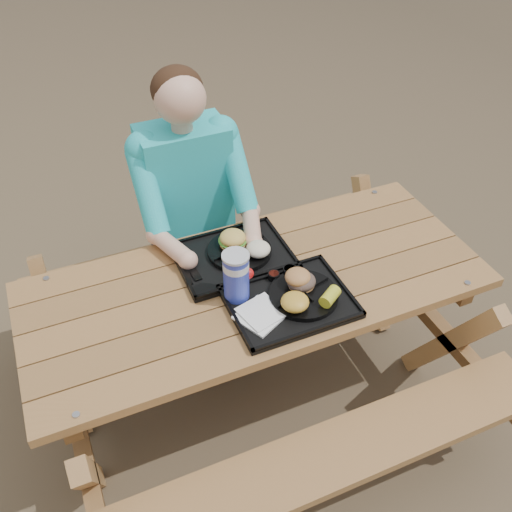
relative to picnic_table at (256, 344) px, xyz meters
name	(u,v)px	position (x,y,z in m)	size (l,w,h in m)	color
ground	(256,395)	(0.00, 0.00, -0.38)	(60.00, 60.00, 0.00)	#999999
picnic_table	(256,344)	(0.00, 0.00, 0.00)	(1.80, 1.49, 0.75)	#999999
tray_near	(289,302)	(0.07, -0.16, 0.39)	(0.45, 0.35, 0.02)	black
tray_far	(234,258)	(-0.03, 0.15, 0.39)	(0.45, 0.35, 0.02)	black
plate_near	(303,295)	(0.12, -0.17, 0.41)	(0.26, 0.26, 0.02)	black
plate_far	(240,251)	(0.00, 0.16, 0.41)	(0.26, 0.26, 0.02)	black
napkin_stack	(260,315)	(-0.07, -0.20, 0.40)	(0.15, 0.15, 0.02)	white
soda_cup	(236,277)	(-0.11, -0.06, 0.49)	(0.09, 0.09, 0.19)	#1626AB
condiment_bbq	(274,276)	(0.06, -0.03, 0.41)	(0.05, 0.05, 0.03)	black
condiment_mustard	(290,271)	(0.13, -0.04, 0.41)	(0.06, 0.06, 0.03)	gold
sandwich	(302,275)	(0.13, -0.13, 0.47)	(0.10, 0.10, 0.11)	#BD7C42
mac_cheese	(295,302)	(0.06, -0.22, 0.44)	(0.10, 0.10, 0.05)	gold
corn_cob	(330,296)	(0.19, -0.24, 0.44)	(0.08, 0.08, 0.05)	yellow
cutlery_far	(191,267)	(-0.21, 0.15, 0.40)	(0.03, 0.17, 0.01)	black
burger	(233,235)	(-0.02, 0.20, 0.46)	(0.11, 0.11, 0.10)	#E7BA51
baked_beans	(233,255)	(-0.05, 0.11, 0.44)	(0.09, 0.09, 0.04)	#491A0E
potato_salad	(258,249)	(0.05, 0.10, 0.44)	(0.10, 0.10, 0.05)	white
diner	(191,223)	(-0.08, 0.59, 0.27)	(0.48, 0.84, 1.28)	teal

